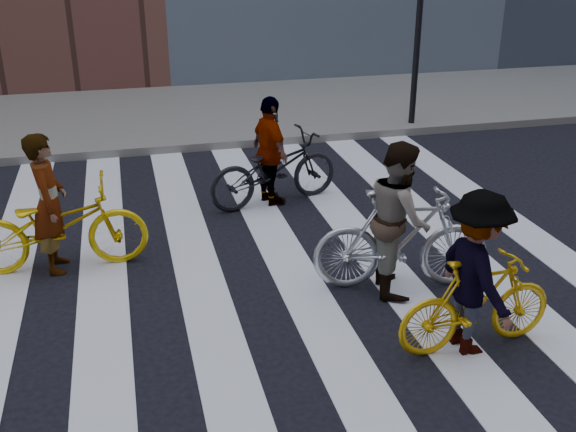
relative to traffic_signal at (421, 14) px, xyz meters
name	(u,v)px	position (x,y,z in m)	size (l,w,h in m)	color
ground	(249,280)	(-4.40, -5.32, -2.28)	(100.00, 100.00, 0.00)	black
sidewalk_far	(182,114)	(-4.40, 2.18, -2.20)	(100.00, 5.00, 0.15)	slate
zebra_crosswalk	(249,279)	(-4.40, -5.32, -2.27)	(8.25, 10.00, 0.01)	white
traffic_signal	(421,14)	(0.00, 0.00, 0.00)	(0.22, 0.42, 3.33)	black
bike_yellow_left	(57,226)	(-6.52, -4.47, -1.73)	(0.72, 2.08, 1.09)	yellow
bike_silver_mid	(401,240)	(-2.78, -5.89, -1.69)	(0.56, 1.97, 1.18)	silver
bike_yellow_right	(477,303)	(-2.55, -7.19, -1.79)	(0.46, 1.62, 0.97)	#E2A80C
bike_dark_rear	(274,169)	(-3.58, -3.08, -1.75)	(0.71, 2.03, 1.07)	black
rider_left	(49,203)	(-6.57, -4.47, -1.44)	(0.61, 0.40, 1.68)	slate
rider_mid	(399,218)	(-2.83, -5.89, -1.42)	(0.84, 0.65, 1.72)	slate
rider_right	(476,274)	(-2.60, -7.19, -1.47)	(1.05, 0.60, 1.63)	slate
rider_rear	(270,152)	(-3.63, -3.08, -1.48)	(0.94, 0.39, 1.61)	slate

